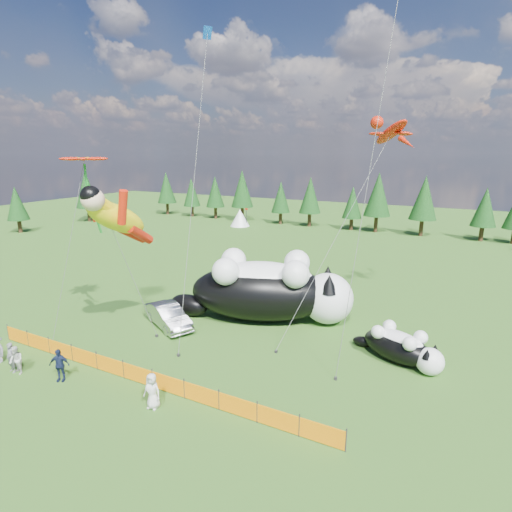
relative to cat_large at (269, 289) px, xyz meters
The scene contains 15 objects.
ground 8.41m from the cat_large, 108.39° to the right, with size 160.00×160.00×0.00m, color #143209.
safety_fence 11.12m from the cat_large, 103.44° to the right, with size 22.06×0.06×1.10m.
tree_line 37.46m from the cat_large, 93.91° to the left, with size 90.00×4.00×8.00m, color black, non-canonical shape.
festival_tents 33.43m from the cat_large, 75.35° to the left, with size 50.00×3.20×2.80m, color white, non-canonical shape.
cat_large is the anchor object (origin of this frame).
cat_small 9.70m from the cat_large, 12.66° to the right, with size 5.38×3.41×2.03m.
car 7.31m from the cat_large, 142.83° to the right, with size 1.65×4.73×1.56m, color #A7A8AC.
spectator_a 16.15m from the cat_large, 126.24° to the right, with size 0.63×0.41×1.72m, color slate.
spectator_b 15.91m from the cat_large, 124.92° to the right, with size 0.78×0.46×1.61m, color silver.
spectator_c 13.97m from the cat_large, 117.33° to the right, with size 1.06×0.54×1.81m, color #16203E.
spectator_e 12.03m from the cat_large, 92.11° to the right, with size 0.87×0.56×1.77m, color silver.
superhero_kite 11.41m from the cat_large, 129.86° to the right, with size 4.65×5.08×10.43m.
gecko_kite 13.50m from the cat_large, 34.06° to the left, with size 7.03×12.05×16.28m.
flower_kite 14.56m from the cat_large, 140.90° to the right, with size 3.52×4.37×11.63m.
diamond_kite_a 16.36m from the cat_large, 165.50° to the right, with size 2.21×7.30×20.40m.
Camera 1 is at (13.98, -16.78, 11.72)m, focal length 28.00 mm.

